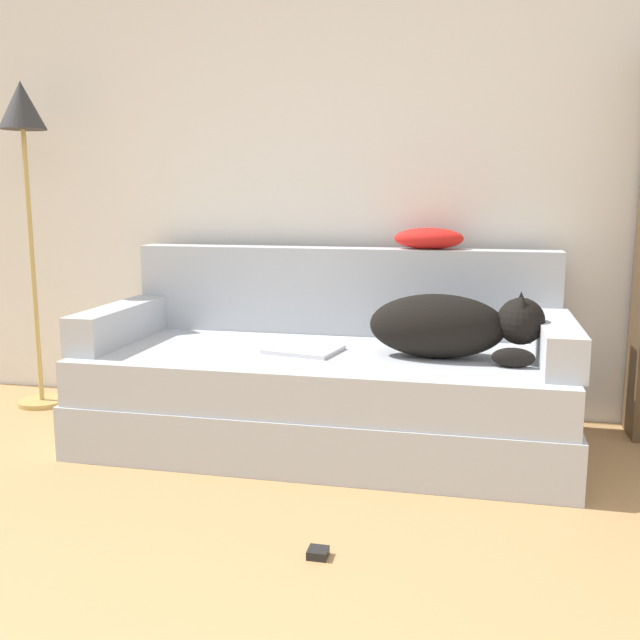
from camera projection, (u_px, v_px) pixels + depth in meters
wall_back at (367, 141)px, 3.50m from camera, size 7.11×0.06×2.70m
couch at (325, 397)px, 3.14m from camera, size 2.08×0.95×0.42m
couch_backrest at (342, 291)px, 3.46m from camera, size 2.04×0.15×0.42m
couch_arm_left at (121, 323)px, 3.29m from camera, size 0.15×0.76×0.17m
couch_arm_right at (557, 341)px, 2.88m from camera, size 0.15×0.76×0.17m
dog at (452, 326)px, 2.93m from camera, size 0.71×0.27×0.28m
laptop at (304, 350)px, 3.07m from camera, size 0.34×0.29×0.02m
throw_pillow at (429, 238)px, 3.34m from camera, size 0.32×0.18×0.10m
floor_lamp at (24, 146)px, 3.53m from camera, size 0.25×0.25×1.64m
power_adapter at (318, 553)px, 2.17m from camera, size 0.06×0.06×0.03m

